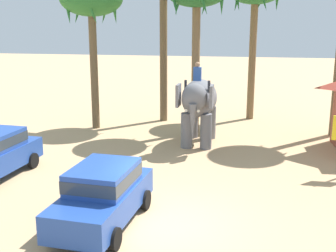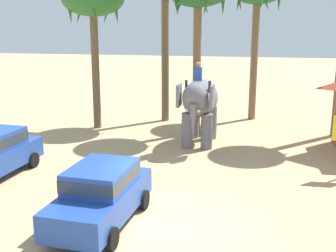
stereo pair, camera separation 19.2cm
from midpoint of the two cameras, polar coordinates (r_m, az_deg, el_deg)
ground_plane at (r=12.68m, az=-0.67°, el=-12.71°), size 120.00×120.00×0.00m
car_sedan_foreground at (r=12.49m, az=-8.94°, el=-8.64°), size 2.10×4.21×1.70m
elephant_with_mahout at (r=20.03m, az=3.76°, el=3.12°), size 1.64×3.87×3.88m
palm_tree_leaning_seaward at (r=23.22m, az=-10.24°, el=15.61°), size 3.20×3.20×7.62m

